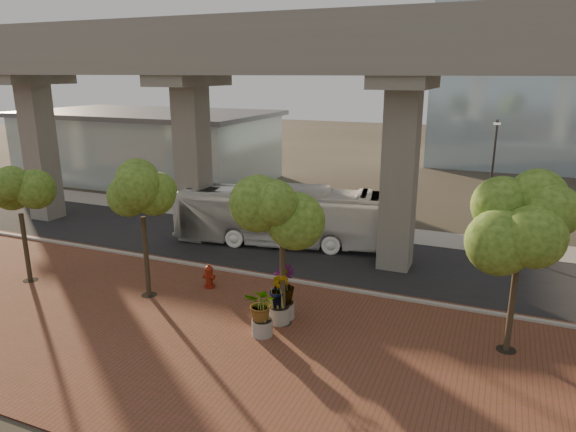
% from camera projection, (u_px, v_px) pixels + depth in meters
% --- Properties ---
extents(ground, '(160.00, 160.00, 0.00)m').
position_uv_depth(ground, '(273.00, 263.00, 27.11)').
color(ground, '#312D24').
rests_on(ground, ground).
extents(brick_plaza, '(70.00, 13.00, 0.06)m').
position_uv_depth(brick_plaza, '(189.00, 330.00, 20.00)').
color(brick_plaza, brown).
rests_on(brick_plaza, ground).
extents(asphalt_road, '(90.00, 8.00, 0.04)m').
position_uv_depth(asphalt_road, '(288.00, 251.00, 28.88)').
color(asphalt_road, black).
rests_on(asphalt_road, ground).
extents(curb_strip, '(70.00, 0.25, 0.16)m').
position_uv_depth(curb_strip, '(257.00, 275.00, 25.31)').
color(curb_strip, '#A09D95').
rests_on(curb_strip, ground).
extents(far_sidewalk, '(90.00, 3.00, 0.06)m').
position_uv_depth(far_sidewalk, '(320.00, 225.00, 33.76)').
color(far_sidewalk, '#A09D95').
rests_on(far_sidewalk, ground).
extents(transit_viaduct, '(72.00, 5.60, 12.40)m').
position_uv_depth(transit_viaduct, '(288.00, 121.00, 26.92)').
color(transit_viaduct, gray).
rests_on(transit_viaduct, ground).
extents(station_pavilion, '(23.00, 13.00, 6.30)m').
position_uv_depth(station_pavilion, '(149.00, 145.00, 47.90)').
color(station_pavilion, '#A4B7BC').
rests_on(station_pavilion, ground).
extents(transit_bus, '(12.49, 5.01, 3.39)m').
position_uv_depth(transit_bus, '(279.00, 216.00, 29.75)').
color(transit_bus, white).
rests_on(transit_bus, ground).
extents(fire_hydrant, '(0.56, 0.51, 1.12)m').
position_uv_depth(fire_hydrant, '(209.00, 276.00, 23.82)').
color(fire_hydrant, maroon).
rests_on(fire_hydrant, ground).
extents(planter_front, '(1.77, 1.77, 1.95)m').
position_uv_depth(planter_front, '(262.00, 306.00, 19.28)').
color(planter_front, '#AEAB9D').
rests_on(planter_front, ground).
extents(planter_right, '(2.11, 2.11, 2.25)m').
position_uv_depth(planter_right, '(284.00, 287.00, 20.62)').
color(planter_right, gray).
rests_on(planter_right, ground).
extents(planter_left, '(1.94, 1.94, 2.13)m').
position_uv_depth(planter_left, '(279.00, 292.00, 20.25)').
color(planter_left, '#AEA79D').
rests_on(planter_left, ground).
extents(street_tree_far_west, '(3.31, 3.31, 5.81)m').
position_uv_depth(street_tree_far_west, '(18.00, 194.00, 23.61)').
color(street_tree_far_west, '#453827').
rests_on(street_tree_far_west, ground).
extents(street_tree_near_west, '(3.11, 3.11, 6.00)m').
position_uv_depth(street_tree_near_west, '(141.00, 197.00, 21.88)').
color(street_tree_near_west, '#453827').
rests_on(street_tree_near_west, ground).
extents(street_tree_near_east, '(3.47, 3.47, 6.47)m').
position_uv_depth(street_tree_near_east, '(282.00, 205.00, 19.22)').
color(street_tree_near_east, '#453827').
rests_on(street_tree_near_east, ground).
extents(street_tree_far_east, '(3.82, 3.82, 6.59)m').
position_uv_depth(street_tree_far_east, '(522.00, 222.00, 17.23)').
color(street_tree_far_east, '#453827').
rests_on(street_tree_far_east, ground).
extents(streetlamp_west, '(0.46, 1.34, 9.28)m').
position_uv_depth(streetlamp_west, '(201.00, 138.00, 35.30)').
color(streetlamp_west, '#2D2D32').
rests_on(streetlamp_west, ground).
extents(streetlamp_east, '(0.36, 1.05, 7.26)m').
position_uv_depth(streetlamp_east, '(492.00, 175.00, 28.35)').
color(streetlamp_east, '#2A2A2E').
rests_on(streetlamp_east, ground).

